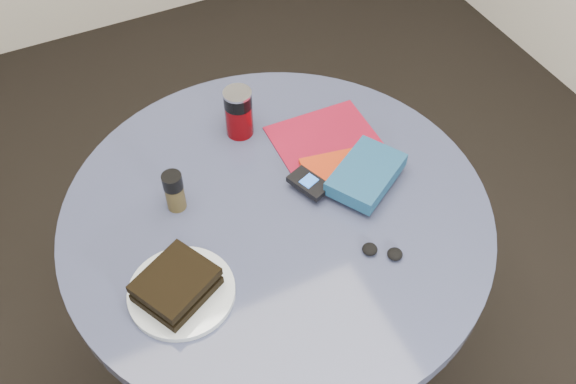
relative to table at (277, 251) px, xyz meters
name	(u,v)px	position (x,y,z in m)	size (l,w,h in m)	color
ground	(280,357)	(0.00, 0.00, -0.59)	(4.00, 4.00, 0.00)	black
table	(277,251)	(0.00, 0.00, 0.00)	(1.00, 1.00, 0.75)	black
plate	(182,292)	(-0.27, -0.12, 0.17)	(0.22, 0.22, 0.01)	silver
sandwich	(176,285)	(-0.28, -0.11, 0.20)	(0.19, 0.18, 0.05)	black
soda_can	(239,113)	(0.03, 0.28, 0.23)	(0.09, 0.09, 0.13)	#5B0408
pepper_grinder	(174,191)	(-0.20, 0.11, 0.22)	(0.06, 0.06, 0.11)	#3D341A
magazine	(323,137)	(0.21, 0.16, 0.17)	(0.26, 0.19, 0.00)	maroon
red_book	(337,169)	(0.18, 0.04, 0.17)	(0.16, 0.11, 0.01)	#A92B0D
novel	(366,174)	(0.22, -0.02, 0.20)	(0.19, 0.12, 0.04)	navy
mp3_player	(309,183)	(0.09, 0.02, 0.19)	(0.09, 0.11, 0.02)	black
headphones	(382,252)	(0.15, -0.21, 0.17)	(0.09, 0.08, 0.02)	black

